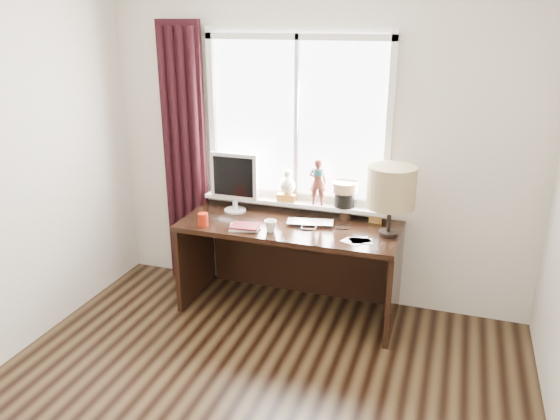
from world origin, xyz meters
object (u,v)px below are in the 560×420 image
(laptop, at_px, (311,223))
(desk, at_px, (293,248))
(monitor, at_px, (234,179))
(mug, at_px, (271,226))
(red_cup, at_px, (203,220))
(table_lamp, at_px, (391,188))

(laptop, relative_size, desk, 0.21)
(monitor, bearing_deg, mug, -37.85)
(laptop, height_order, mug, mug)
(red_cup, bearing_deg, laptop, 20.29)
(laptop, xyz_separation_m, mug, (-0.25, -0.23, 0.03))
(mug, bearing_deg, monitor, 142.15)
(laptop, xyz_separation_m, red_cup, (-0.77, -0.29, 0.04))
(laptop, relative_size, monitor, 0.73)
(desk, height_order, monitor, monitor)
(desk, bearing_deg, monitor, 174.90)
(desk, xyz_separation_m, monitor, (-0.52, 0.05, 0.52))
(red_cup, relative_size, monitor, 0.21)
(mug, bearing_deg, desk, 72.88)
(mug, distance_m, monitor, 0.59)
(desk, relative_size, table_lamp, 3.27)
(monitor, relative_size, table_lamp, 0.94)
(mug, relative_size, table_lamp, 0.18)
(laptop, bearing_deg, desk, 149.95)
(laptop, distance_m, table_lamp, 0.69)
(laptop, height_order, desk, laptop)
(monitor, bearing_deg, table_lamp, -5.59)
(desk, height_order, table_lamp, table_lamp)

